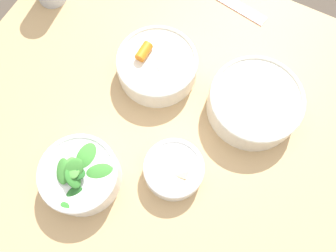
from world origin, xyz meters
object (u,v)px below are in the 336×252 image
Objects in this scene: bowl_greens at (80,175)px; bowl_beans_hotdog at (254,103)px; bowl_cookies at (174,169)px; bowl_carrots at (157,66)px.

bowl_beans_hotdog is at bearing 51.47° from bowl_greens.
bowl_cookies is (-0.09, -0.20, -0.01)m from bowl_beans_hotdog.
bowl_cookies is at bearing 32.27° from bowl_greens.
bowl_carrots reaches higher than bowl_cookies.
bowl_greens is 0.78× the size of bowl_beans_hotdog.
bowl_greens reaches higher than bowl_carrots.
bowl_beans_hotdog is at bearing 67.21° from bowl_cookies.
bowl_carrots reaches higher than bowl_beans_hotdog.
bowl_greens is 0.18m from bowl_cookies.
bowl_beans_hotdog is 0.22m from bowl_cookies.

